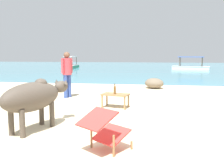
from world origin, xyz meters
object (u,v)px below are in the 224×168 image
at_px(cow, 34,97).
at_px(boat_white, 191,67).
at_px(bottle, 115,90).
at_px(deck_chair_far, 104,128).
at_px(boat_green, 71,66).
at_px(low_bench_table, 115,96).
at_px(person_standing, 67,71).

bearing_deg(cow, boat_white, 2.60).
distance_m(bottle, boat_white, 19.75).
bearing_deg(deck_chair_far, boat_green, 55.75).
relative_size(low_bench_table, bottle, 2.83).
bearing_deg(person_standing, bottle, 169.34).
height_order(deck_chair_far, boat_white, boat_white).
bearing_deg(deck_chair_far, cow, 97.79).
distance_m(cow, boat_green, 22.73).
xyz_separation_m(person_standing, boat_green, (-5.87, 18.09, -0.70)).
bearing_deg(boat_green, person_standing, -165.70).
bearing_deg(boat_green, bottle, -161.95).
relative_size(boat_white, boat_green, 1.03).
height_order(low_bench_table, deck_chair_far, deck_chair_far).
bearing_deg(cow, boat_green, 35.80).
relative_size(low_bench_table, boat_green, 0.22).
xyz_separation_m(cow, bottle, (1.33, 2.28, -0.16)).
bearing_deg(low_bench_table, bottle, -87.62).
bearing_deg(boat_green, boat_white, -95.62).
bearing_deg(person_standing, boat_white, -85.51).
height_order(low_bench_table, bottle, bottle).
bearing_deg(bottle, boat_white, 75.07).
xyz_separation_m(person_standing, boat_white, (6.99, 17.65, -0.70)).
bearing_deg(low_bench_table, boat_white, 87.39).
relative_size(person_standing, boat_white, 0.42).
bearing_deg(person_standing, deck_chair_far, 141.71).
bearing_deg(low_bench_table, cow, -107.52).
distance_m(low_bench_table, bottle, 0.19).
height_order(deck_chair_far, boat_green, boat_green).
height_order(boat_white, boat_green, same).
xyz_separation_m(cow, deck_chair_far, (1.61, -0.87, -0.30)).
height_order(cow, person_standing, person_standing).
relative_size(deck_chair_far, person_standing, 0.57).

